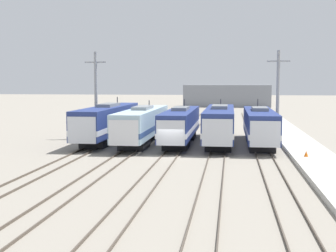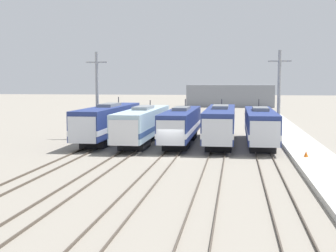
{
  "view_description": "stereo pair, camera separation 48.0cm",
  "coord_description": "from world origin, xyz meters",
  "px_view_note": "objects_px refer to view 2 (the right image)",
  "views": [
    {
      "loc": [
        5.54,
        -42.87,
        6.92
      ],
      "look_at": [
        -0.46,
        1.72,
        2.64
      ],
      "focal_mm": 50.0,
      "sensor_mm": 36.0,
      "label": 1
    },
    {
      "loc": [
        6.02,
        -42.81,
        6.92
      ],
      "look_at": [
        -0.46,
        1.72,
        2.64
      ],
      "focal_mm": 50.0,
      "sensor_mm": 36.0,
      "label": 2
    }
  ],
  "objects_px": {
    "locomotive_far_right": "(260,126)",
    "traffic_cone": "(306,154)",
    "locomotive_center": "(181,125)",
    "locomotive_center_right": "(220,124)",
    "catenary_tower_left": "(97,94)",
    "catenary_tower_right": "(279,95)",
    "locomotive_far_left": "(108,122)",
    "locomotive_center_left": "(142,124)"
  },
  "relations": [
    {
      "from": "locomotive_center_left",
      "to": "locomotive_far_right",
      "type": "distance_m",
      "value": 13.02
    },
    {
      "from": "locomotive_center_right",
      "to": "traffic_cone",
      "type": "relative_size",
      "value": 37.71
    },
    {
      "from": "locomotive_far_right",
      "to": "locomotive_center_left",
      "type": "bearing_deg",
      "value": 179.83
    },
    {
      "from": "locomotive_center_right",
      "to": "locomotive_center",
      "type": "bearing_deg",
      "value": -175.9
    },
    {
      "from": "locomotive_center",
      "to": "traffic_cone",
      "type": "distance_m",
      "value": 15.77
    },
    {
      "from": "locomotive_far_left",
      "to": "locomotive_center_right",
      "type": "bearing_deg",
      "value": -3.89
    },
    {
      "from": "locomotive_center_left",
      "to": "locomotive_center",
      "type": "bearing_deg",
      "value": 1.94
    },
    {
      "from": "locomotive_far_left",
      "to": "locomotive_far_right",
      "type": "distance_m",
      "value": 17.41
    },
    {
      "from": "locomotive_center_right",
      "to": "locomotive_far_right",
      "type": "xyz_separation_m",
      "value": [
        4.34,
        -0.5,
        -0.08
      ]
    },
    {
      "from": "catenary_tower_left",
      "to": "catenary_tower_right",
      "type": "relative_size",
      "value": 1.0
    },
    {
      "from": "locomotive_center_right",
      "to": "traffic_cone",
      "type": "height_order",
      "value": "locomotive_center_right"
    },
    {
      "from": "locomotive_far_left",
      "to": "locomotive_center",
      "type": "relative_size",
      "value": 1.11
    },
    {
      "from": "locomotive_center_right",
      "to": "catenary_tower_right",
      "type": "distance_m",
      "value": 8.15
    },
    {
      "from": "locomotive_center_right",
      "to": "catenary_tower_left",
      "type": "height_order",
      "value": "catenary_tower_left"
    },
    {
      "from": "locomotive_far_right",
      "to": "traffic_cone",
      "type": "relative_size",
      "value": 35.5
    },
    {
      "from": "catenary_tower_left",
      "to": "catenary_tower_right",
      "type": "height_order",
      "value": "same"
    },
    {
      "from": "locomotive_center_right",
      "to": "catenary_tower_left",
      "type": "bearing_deg",
      "value": 166.75
    },
    {
      "from": "locomotive_center_right",
      "to": "catenary_tower_right",
      "type": "xyz_separation_m",
      "value": [
        6.59,
        3.56,
        3.21
      ]
    },
    {
      "from": "locomotive_center_left",
      "to": "catenary_tower_right",
      "type": "distance_m",
      "value": 16.13
    },
    {
      "from": "locomotive_center",
      "to": "locomotive_far_right",
      "type": "xyz_separation_m",
      "value": [
        8.68,
        -0.18,
        0.02
      ]
    },
    {
      "from": "locomotive_far_left",
      "to": "locomotive_center_right",
      "type": "distance_m",
      "value": 13.05
    },
    {
      "from": "locomotive_center",
      "to": "locomotive_far_left",
      "type": "bearing_deg",
      "value": 172.15
    },
    {
      "from": "catenary_tower_left",
      "to": "locomotive_far_left",
      "type": "bearing_deg",
      "value": -51.85
    },
    {
      "from": "locomotive_center_left",
      "to": "locomotive_far_right",
      "type": "bearing_deg",
      "value": -0.17
    },
    {
      "from": "catenary_tower_left",
      "to": "traffic_cone",
      "type": "bearing_deg",
      "value": -31.2
    },
    {
      "from": "catenary_tower_right",
      "to": "traffic_cone",
      "type": "distance_m",
      "value": 14.71
    },
    {
      "from": "locomotive_center_right",
      "to": "locomotive_far_right",
      "type": "height_order",
      "value": "locomotive_far_right"
    },
    {
      "from": "locomotive_center",
      "to": "catenary_tower_left",
      "type": "bearing_deg",
      "value": 160.25
    },
    {
      "from": "locomotive_far_left",
      "to": "catenary_tower_right",
      "type": "relative_size",
      "value": 1.91
    },
    {
      "from": "locomotive_far_left",
      "to": "catenary_tower_left",
      "type": "xyz_separation_m",
      "value": [
        -2.1,
        2.67,
        3.18
      ]
    },
    {
      "from": "locomotive_center",
      "to": "locomotive_center_right",
      "type": "height_order",
      "value": "locomotive_center_right"
    },
    {
      "from": "catenary_tower_left",
      "to": "traffic_cone",
      "type": "height_order",
      "value": "catenary_tower_left"
    },
    {
      "from": "locomotive_far_left",
      "to": "locomotive_far_right",
      "type": "height_order",
      "value": "locomotive_far_left"
    },
    {
      "from": "locomotive_far_right",
      "to": "catenary_tower_left",
      "type": "bearing_deg",
      "value": 168.23
    },
    {
      "from": "locomotive_far_right",
      "to": "catenary_tower_right",
      "type": "bearing_deg",
      "value": 60.95
    },
    {
      "from": "locomotive_center_left",
      "to": "traffic_cone",
      "type": "relative_size",
      "value": 38.9
    },
    {
      "from": "locomotive_center",
      "to": "traffic_cone",
      "type": "bearing_deg",
      "value": -39.53
    },
    {
      "from": "locomotive_center",
      "to": "locomotive_far_right",
      "type": "relative_size",
      "value": 1.03
    },
    {
      "from": "locomotive_far_right",
      "to": "locomotive_center",
      "type": "bearing_deg",
      "value": 178.78
    },
    {
      "from": "locomotive_center",
      "to": "catenary_tower_left",
      "type": "height_order",
      "value": "catenary_tower_left"
    },
    {
      "from": "locomotive_center",
      "to": "traffic_cone",
      "type": "relative_size",
      "value": 36.42
    },
    {
      "from": "locomotive_far_left",
      "to": "locomotive_far_right",
      "type": "bearing_deg",
      "value": -4.55
    }
  ]
}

